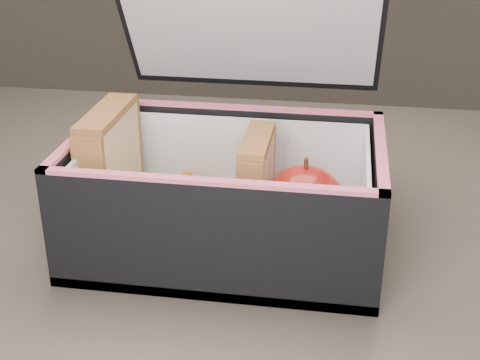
# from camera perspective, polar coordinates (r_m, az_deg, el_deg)

# --- Properties ---
(kitchen_table) EXTENTS (1.20, 0.80, 0.75)m
(kitchen_table) POSITION_cam_1_polar(r_m,az_deg,el_deg) (0.73, -1.71, -9.84)
(kitchen_table) COLOR #53463F
(kitchen_table) RESTS_ON ground
(lunch_bag) EXTENTS (0.28, 0.28, 0.26)m
(lunch_bag) POSITION_cam_1_polar(r_m,az_deg,el_deg) (0.62, -0.99, -0.49)
(lunch_bag) COLOR black
(lunch_bag) RESTS_ON kitchen_table
(plastic_tub) EXTENTS (0.19, 0.13, 0.08)m
(plastic_tub) POSITION_cam_1_polar(r_m,az_deg,el_deg) (0.63, -4.85, -0.90)
(plastic_tub) COLOR white
(plastic_tub) RESTS_ON lunch_bag
(sandwich_left) EXTENTS (0.03, 0.10, 0.11)m
(sandwich_left) POSITION_cam_1_polar(r_m,az_deg,el_deg) (0.64, -10.96, 1.18)
(sandwich_left) COLOR beige
(sandwich_left) RESTS_ON plastic_tub
(sandwich_right) EXTENTS (0.02, 0.08, 0.09)m
(sandwich_right) POSITION_cam_1_polar(r_m,az_deg,el_deg) (0.62, 1.42, -0.36)
(sandwich_right) COLOR beige
(sandwich_right) RESTS_ON plastic_tub
(carrot_sticks) EXTENTS (0.04, 0.15, 0.03)m
(carrot_sticks) POSITION_cam_1_polar(r_m,az_deg,el_deg) (0.65, -5.03, -2.25)
(carrot_sticks) COLOR #D14700
(carrot_sticks) RESTS_ON plastic_tub
(paper_napkin) EXTENTS (0.07, 0.08, 0.01)m
(paper_napkin) POSITION_cam_1_polar(r_m,az_deg,el_deg) (0.63, 5.73, -4.86)
(paper_napkin) COLOR white
(paper_napkin) RESTS_ON lunch_bag
(red_apple) EXTENTS (0.09, 0.09, 0.08)m
(red_apple) POSITION_cam_1_polar(r_m,az_deg,el_deg) (0.61, 5.53, -1.81)
(red_apple) COLOR maroon
(red_apple) RESTS_ON paper_napkin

